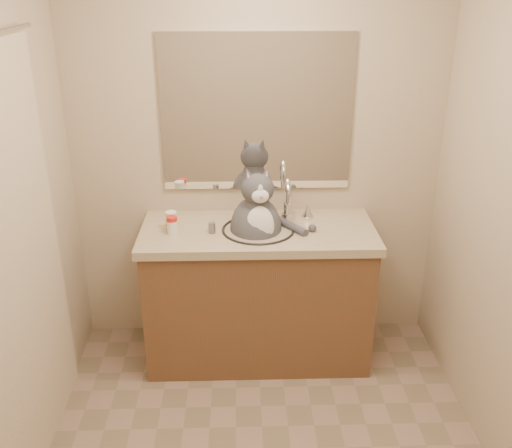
{
  "coord_description": "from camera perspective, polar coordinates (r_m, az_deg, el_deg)",
  "views": [
    {
      "loc": [
        -0.1,
        -2.0,
        2.17
      ],
      "look_at": [
        -0.02,
        0.65,
        1.02
      ],
      "focal_mm": 40.0,
      "sensor_mm": 36.0,
      "label": 1
    }
  ],
  "objects": [
    {
      "name": "shower_curtain",
      "position": [
        2.57,
        -23.23,
        -4.85
      ],
      "size": [
        0.02,
        1.3,
        1.93
      ],
      "color": "beige",
      "rests_on": "ground"
    },
    {
      "name": "grey_canister",
      "position": [
        3.19,
        -4.43,
        -0.38
      ],
      "size": [
        0.05,
        0.05,
        0.06
      ],
      "rotation": [
        0.0,
        0.0,
        -0.21
      ],
      "color": "slate",
      "rests_on": "vanity"
    },
    {
      "name": "pill_bottle_orange",
      "position": [
        3.26,
        -8.46,
        0.3
      ],
      "size": [
        0.08,
        0.08,
        0.11
      ],
      "rotation": [
        0.0,
        0.0,
        -0.26
      ],
      "color": "white",
      "rests_on": "vanity"
    },
    {
      "name": "cat",
      "position": [
        3.23,
        0.07,
        -0.07
      ],
      "size": [
        0.46,
        0.37,
        0.59
      ],
      "rotation": [
        0.0,
        0.0,
        0.17
      ],
      "color": "#4D4D52",
      "rests_on": "vanity"
    },
    {
      "name": "room",
      "position": [
        2.23,
        1.05,
        -2.31
      ],
      "size": [
        2.22,
        2.52,
        2.42
      ],
      "color": "gray",
      "rests_on": "ground"
    },
    {
      "name": "vanity",
      "position": [
        3.44,
        0.21,
        -6.66
      ],
      "size": [
        1.34,
        0.59,
        1.12
      ],
      "color": "brown",
      "rests_on": "ground"
    },
    {
      "name": "pill_bottle_redcap",
      "position": [
        3.2,
        -8.38,
        -0.12
      ],
      "size": [
        0.07,
        0.07,
        0.1
      ],
      "rotation": [
        0.0,
        0.0,
        -0.29
      ],
      "color": "white",
      "rests_on": "vanity"
    },
    {
      "name": "mirror",
      "position": [
        3.32,
        0.07,
        10.98
      ],
      "size": [
        1.1,
        0.02,
        0.9
      ],
      "primitive_type": "cube",
      "color": "white",
      "rests_on": "room"
    }
  ]
}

